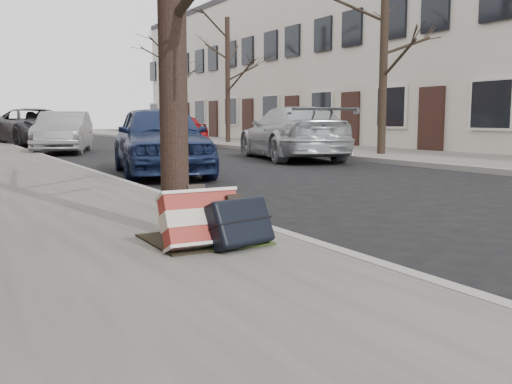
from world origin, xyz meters
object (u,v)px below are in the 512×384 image
suitcase_red (201,220)px  suitcase_navy (240,222)px  car_near_front (160,139)px  car_near_mid (64,132)px

suitcase_red → suitcase_navy: 0.29m
suitcase_red → car_near_front: bearing=73.4°
suitcase_red → car_near_front: 7.23m
car_near_front → car_near_mid: car_near_front is taller
car_near_mid → suitcase_red: bearing=-78.2°
suitcase_red → car_near_mid: car_near_mid is taller
suitcase_navy → car_near_front: bearing=62.0°
suitcase_navy → car_near_mid: (1.70, 15.45, 0.35)m
suitcase_navy → suitcase_red: bearing=144.6°
suitcase_red → car_near_mid: bearing=83.7°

